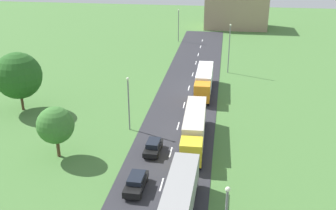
# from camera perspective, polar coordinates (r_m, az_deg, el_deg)

# --- Properties ---
(road) EXTENTS (10.00, 140.00, 0.06)m
(road) POSITION_cam_1_polar(r_m,az_deg,el_deg) (45.70, -0.03, -8.28)
(road) COLOR #2B2B30
(road) RESTS_ON ground
(lane_marking_centre) EXTENTS (0.16, 124.87, 0.01)m
(lane_marking_centre) POSITION_cam_1_polar(r_m,az_deg,el_deg) (44.94, -0.20, -8.81)
(lane_marking_centre) COLOR white
(lane_marking_centre) RESTS_ON road
(truck_lead) EXTENTS (2.82, 14.38, 3.55)m
(truck_lead) POSITION_cam_1_polar(r_m,az_deg,el_deg) (35.47, 1.29, -14.53)
(truck_lead) COLOR white
(truck_lead) RESTS_ON road
(truck_second) EXTENTS (2.82, 13.43, 3.65)m
(truck_second) POSITION_cam_1_polar(r_m,az_deg,el_deg) (49.19, 3.78, -3.15)
(truck_second) COLOR yellow
(truck_second) RESTS_ON road
(truck_third) EXTENTS (2.53, 12.48, 3.52)m
(truck_third) POSITION_cam_1_polar(r_m,az_deg,el_deg) (65.70, 5.19, 3.56)
(truck_third) COLOR orange
(truck_third) RESTS_ON road
(car_second) EXTENTS (1.83, 4.37, 1.52)m
(car_second) POSITION_cam_1_polar(r_m,az_deg,el_deg) (40.98, -4.60, -11.02)
(car_second) COLOR black
(car_second) RESTS_ON road
(car_third) EXTENTS (1.82, 3.98, 1.48)m
(car_third) POSITION_cam_1_polar(r_m,az_deg,el_deg) (47.35, -2.15, -5.99)
(car_third) COLOR black
(car_third) RESTS_ON road
(lamppost_second) EXTENTS (0.36, 0.36, 7.34)m
(lamppost_second) POSITION_cam_1_polar(r_m,az_deg,el_deg) (51.85, -5.68, 0.61)
(lamppost_second) COLOR slate
(lamppost_second) RESTS_ON ground
(lamppost_third) EXTENTS (0.36, 0.36, 9.25)m
(lamppost_third) POSITION_cam_1_polar(r_m,az_deg,el_deg) (75.46, 8.77, 8.32)
(lamppost_third) COLOR slate
(lamppost_third) RESTS_ON ground
(lamppost_fourth) EXTENTS (0.36, 0.36, 7.90)m
(lamppost_fourth) POSITION_cam_1_polar(r_m,az_deg,el_deg) (99.14, 1.51, 11.60)
(lamppost_fourth) COLOR slate
(lamppost_fourth) RESTS_ON ground
(tree_birch) EXTENTS (4.29, 4.29, 6.17)m
(tree_birch) POSITION_cam_1_polar(r_m,az_deg,el_deg) (46.97, -15.84, -2.80)
(tree_birch) COLOR #513823
(tree_birch) RESTS_ON ground
(tree_maple) EXTENTS (6.79, 6.79, 8.74)m
(tree_maple) POSITION_cam_1_polar(r_m,az_deg,el_deg) (61.39, -20.69, 3.96)
(tree_maple) COLOR #513823
(tree_maple) RESTS_ON ground
(distant_building) EXTENTS (17.31, 10.87, 9.14)m
(distant_building) POSITION_cam_1_polar(r_m,az_deg,el_deg) (117.21, 9.71, 13.11)
(distant_building) COLOR #9E846B
(distant_building) RESTS_ON ground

